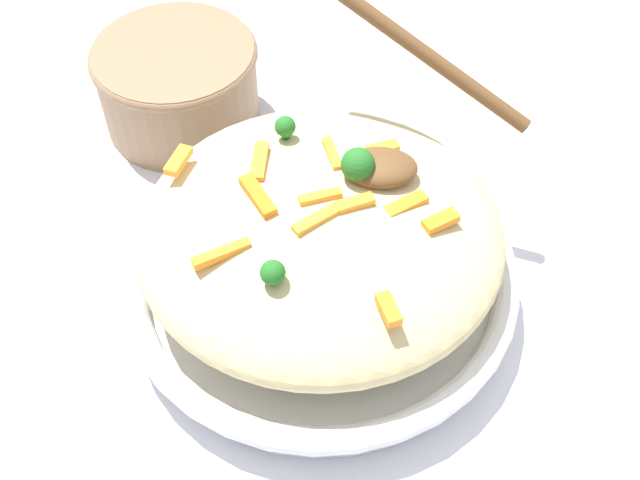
% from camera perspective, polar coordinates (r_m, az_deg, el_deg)
% --- Properties ---
extents(ground_plane, '(2.40, 2.40, 0.00)m').
position_cam_1_polar(ground_plane, '(0.66, -0.00, -3.93)').
color(ground_plane, silver).
extents(serving_bowl, '(0.32, 0.32, 0.05)m').
position_cam_1_polar(serving_bowl, '(0.64, -0.00, -2.64)').
color(serving_bowl, silver).
rests_on(serving_bowl, ground_plane).
extents(pasta_mound, '(0.28, 0.27, 0.08)m').
position_cam_1_polar(pasta_mound, '(0.59, -0.00, 0.51)').
color(pasta_mound, '#DBC689').
rests_on(pasta_mound, serving_bowl).
extents(carrot_piece_0, '(0.03, 0.02, 0.01)m').
position_cam_1_polar(carrot_piece_0, '(0.56, 2.53, 2.63)').
color(carrot_piece_0, orange).
rests_on(carrot_piece_0, pasta_mound).
extents(carrot_piece_1, '(0.03, 0.02, 0.01)m').
position_cam_1_polar(carrot_piece_1, '(0.57, -0.32, 3.40)').
color(carrot_piece_1, orange).
rests_on(carrot_piece_1, pasta_mound).
extents(carrot_piece_2, '(0.01, 0.04, 0.01)m').
position_cam_1_polar(carrot_piece_2, '(0.59, -4.42, 5.67)').
color(carrot_piece_2, orange).
rests_on(carrot_piece_2, pasta_mound).
extents(carrot_piece_3, '(0.04, 0.03, 0.01)m').
position_cam_1_polar(carrot_piece_3, '(0.54, -7.15, -1.00)').
color(carrot_piece_3, orange).
rests_on(carrot_piece_3, pasta_mound).
extents(carrot_piece_4, '(0.02, 0.03, 0.01)m').
position_cam_1_polar(carrot_piece_4, '(0.61, -10.24, 5.70)').
color(carrot_piece_4, orange).
rests_on(carrot_piece_4, pasta_mound).
extents(carrot_piece_5, '(0.02, 0.03, 0.01)m').
position_cam_1_polar(carrot_piece_5, '(0.60, 0.89, 6.26)').
color(carrot_piece_5, orange).
rests_on(carrot_piece_5, pasta_mound).
extents(carrot_piece_6, '(0.03, 0.02, 0.01)m').
position_cam_1_polar(carrot_piece_6, '(0.61, 4.53, 6.58)').
color(carrot_piece_6, orange).
rests_on(carrot_piece_6, pasta_mound).
extents(carrot_piece_7, '(0.03, 0.02, 0.01)m').
position_cam_1_polar(carrot_piece_7, '(0.56, 8.75, 1.36)').
color(carrot_piece_7, orange).
rests_on(carrot_piece_7, pasta_mound).
extents(carrot_piece_8, '(0.03, 0.04, 0.01)m').
position_cam_1_polar(carrot_piece_8, '(0.57, -4.54, 3.04)').
color(carrot_piece_8, orange).
rests_on(carrot_piece_8, pasta_mound).
extents(carrot_piece_9, '(0.04, 0.03, 0.01)m').
position_cam_1_polar(carrot_piece_9, '(0.55, -0.17, 1.57)').
color(carrot_piece_9, orange).
rests_on(carrot_piece_9, pasta_mound).
extents(carrot_piece_10, '(0.03, 0.03, 0.01)m').
position_cam_1_polar(carrot_piece_10, '(0.57, 6.27, 2.35)').
color(carrot_piece_10, orange).
rests_on(carrot_piece_10, pasta_mound).
extents(carrot_piece_11, '(0.02, 0.03, 0.01)m').
position_cam_1_polar(carrot_piece_11, '(0.51, 5.00, -5.02)').
color(carrot_piece_11, orange).
rests_on(carrot_piece_11, pasta_mound).
extents(broccoli_floret_0, '(0.03, 0.03, 0.03)m').
position_cam_1_polar(broccoli_floret_0, '(0.57, 2.76, 5.47)').
color(broccoli_floret_0, '#205B1C').
rests_on(broccoli_floret_0, pasta_mound).
extents(broccoli_floret_1, '(0.02, 0.02, 0.02)m').
position_cam_1_polar(broccoli_floret_1, '(0.52, -3.45, -2.40)').
color(broccoli_floret_1, '#205B1C').
rests_on(broccoli_floret_1, pasta_mound).
extents(broccoli_floret_2, '(0.02, 0.02, 0.02)m').
position_cam_1_polar(broccoli_floret_2, '(0.61, -2.55, 8.20)').
color(broccoli_floret_2, '#205B1C').
rests_on(broccoli_floret_2, pasta_mound).
extents(serving_spoon, '(0.17, 0.14, 0.10)m').
position_cam_1_polar(serving_spoon, '(0.59, 5.73, 8.65)').
color(serving_spoon, brown).
rests_on(serving_spoon, pasta_mound).
extents(companion_bowl, '(0.16, 0.16, 0.09)m').
position_cam_1_polar(companion_bowl, '(0.78, -10.26, 11.22)').
color(companion_bowl, '#8C6B4C').
rests_on(companion_bowl, ground_plane).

